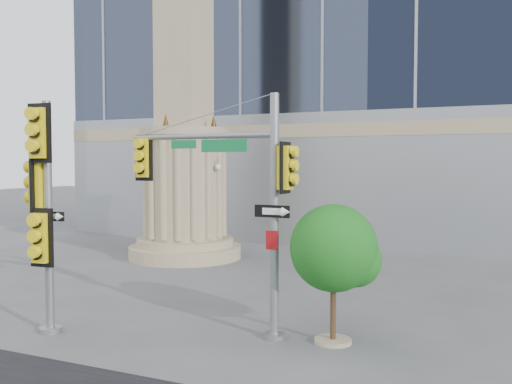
% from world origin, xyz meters
% --- Properties ---
extents(ground, '(120.00, 120.00, 0.00)m').
position_xyz_m(ground, '(0.00, 0.00, 0.00)').
color(ground, '#545456').
rests_on(ground, ground).
extents(monument, '(4.40, 4.40, 16.60)m').
position_xyz_m(monument, '(-6.00, 9.00, 5.52)').
color(monument, tan).
rests_on(monument, ground).
extents(main_signal_pole, '(4.07, 0.49, 5.24)m').
position_xyz_m(main_signal_pole, '(0.24, 0.99, 3.25)').
color(main_signal_pole, slate).
rests_on(main_signal_pole, ground).
extents(secondary_signal_pole, '(0.91, 0.67, 5.12)m').
position_xyz_m(secondary_signal_pole, '(-3.54, -0.83, 3.01)').
color(secondary_signal_pole, slate).
rests_on(secondary_signal_pole, ground).
extents(street_tree, '(1.87, 1.83, 2.92)m').
position_xyz_m(street_tree, '(2.46, 1.21, 1.92)').
color(street_tree, tan).
rests_on(street_tree, ground).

